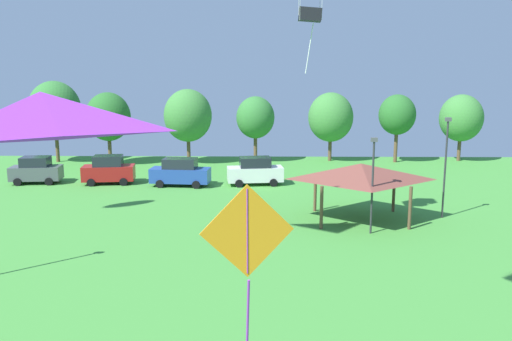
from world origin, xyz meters
name	(u,v)px	position (x,y,z in m)	size (l,w,h in m)	color
kite_flying_2	(44,144)	(-0.55, 8.59, 8.44)	(2.21, 2.00, 0.47)	purple
kite_flying_6	(247,239)	(1.88, 11.75, 6.19)	(1.78, 0.44, 3.65)	orange
kite_flying_7	(310,2)	(4.64, 32.52, 12.94)	(1.34, 1.29, 4.90)	black
parked_car_leftmost	(36,170)	(-16.76, 45.65, 1.11)	(4.17, 2.32, 2.23)	#4C5156
parked_car_second_from_left	(108,170)	(-10.71, 45.59, 1.16)	(4.35, 2.43, 2.36)	maroon
parked_car_third_from_left	(180,172)	(-4.65, 44.83, 1.13)	(4.90, 2.27, 2.27)	#234299
parked_car_rightmost_in_row	(255,171)	(1.41, 45.39, 1.14)	(4.70, 2.37, 2.30)	silver
park_pavilion	(361,172)	(8.17, 35.04, 3.08)	(6.75, 5.30, 3.60)	brown
light_post_1	(446,162)	(13.56, 35.61, 3.61)	(0.36, 0.20, 6.41)	#2D2D33
light_post_2	(373,179)	(8.33, 32.15, 3.18)	(0.36, 0.20, 5.58)	#2D2D33
treeline_tree_0	(55,109)	(-19.00, 56.26, 5.35)	(5.16, 5.16, 8.20)	brown
treeline_tree_1	(108,117)	(-13.18, 54.76, 4.74)	(4.33, 4.33, 7.13)	brown
treeline_tree_2	(188,116)	(-5.47, 55.62, 4.80)	(4.75, 4.75, 7.42)	brown
treeline_tree_3	(255,118)	(1.23, 56.60, 4.52)	(3.86, 3.86, 6.67)	brown
treeline_tree_4	(331,117)	(8.91, 57.38, 4.50)	(4.58, 4.58, 7.03)	brown
treeline_tree_5	(397,115)	(15.49, 56.63, 4.81)	(3.69, 3.69, 6.87)	brown
treeline_tree_6	(461,118)	(22.27, 57.63, 4.41)	(4.37, 4.37, 6.83)	brown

